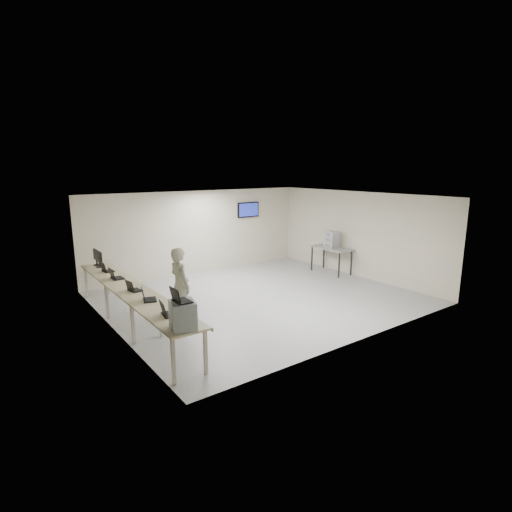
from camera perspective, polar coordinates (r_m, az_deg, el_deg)
room at (r=10.91m, az=0.58°, el=1.23°), size 8.01×7.01×2.81m
workbench at (r=9.37m, az=-17.36°, el=-4.92°), size 0.76×6.00×0.90m
equipment_box at (r=6.81m, az=-10.42°, el=-8.32°), size 0.50×0.54×0.48m
laptop_on_box at (r=6.69m, az=-10.93°, el=-5.95°), size 0.28×0.34×0.26m
laptop_0 at (r=7.51m, az=-12.59°, el=-7.79°), size 0.35×0.40×0.28m
laptop_1 at (r=8.41m, az=-15.30°, el=-5.73°), size 0.38×0.41×0.27m
laptop_2 at (r=9.14m, az=-17.18°, el=-4.43°), size 0.31×0.35×0.25m
laptop_3 at (r=10.26m, az=-19.48°, el=-2.72°), size 0.29×0.36×0.28m
laptop_4 at (r=11.06m, az=-20.64°, el=-1.77°), size 0.31×0.36×0.26m
monitor_near at (r=11.59m, az=-21.51°, el=-0.19°), size 0.20×0.45×0.45m
monitor_far at (r=11.85m, az=-21.85°, el=0.03°), size 0.20×0.45×0.44m
soldier at (r=9.35m, az=-10.79°, el=-4.18°), size 0.47×0.68×1.78m
side_table at (r=13.88m, az=10.73°, el=0.92°), size 0.69×1.47×0.88m
storage_bins at (r=13.80m, az=10.73°, el=2.36°), size 0.36×0.40×0.57m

